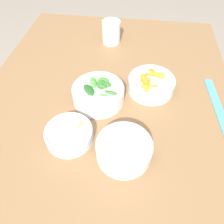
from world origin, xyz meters
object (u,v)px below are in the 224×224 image
at_px(bowl_cookies, 69,134).
at_px(ruler, 219,111).
at_px(bowl_carrots, 151,84).
at_px(bowl_beans_hotdog, 124,149).
at_px(cup, 111,32).
at_px(bowl_greens, 98,93).

height_order(bowl_cookies, ruler, bowl_cookies).
distance_m(bowl_carrots, ruler, 0.25).
bearing_deg(bowl_carrots, bowl_beans_hotdog, -13.88).
relative_size(bowl_cookies, cup, 1.44).
xyz_separation_m(bowl_greens, bowl_cookies, (0.17, -0.06, -0.01)).
xyz_separation_m(bowl_cookies, ruler, (-0.17, 0.47, -0.02)).
xyz_separation_m(bowl_carrots, bowl_greens, (0.08, -0.18, 0.00)).
xyz_separation_m(bowl_carrots, cup, (-0.30, -0.19, 0.02)).
height_order(bowl_beans_hotdog, cup, cup).
relative_size(bowl_greens, ruler, 0.54).
bearing_deg(bowl_cookies, ruler, 110.01).
distance_m(bowl_beans_hotdog, bowl_cookies, 0.17).
xyz_separation_m(bowl_carrots, ruler, (0.08, 0.23, -0.03)).
xyz_separation_m(bowl_greens, bowl_beans_hotdog, (0.20, 0.11, -0.01)).
bearing_deg(ruler, bowl_beans_hotdog, -55.94).
xyz_separation_m(ruler, cup, (-0.38, -0.42, 0.05)).
bearing_deg(cup, bowl_greens, 1.12).
xyz_separation_m(bowl_greens, ruler, (-0.00, 0.41, -0.03)).
xyz_separation_m(bowl_cookies, cup, (-0.55, 0.05, 0.03)).
bearing_deg(ruler, cup, -132.12).
relative_size(bowl_beans_hotdog, cup, 1.58).
bearing_deg(bowl_carrots, cup, -148.56).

